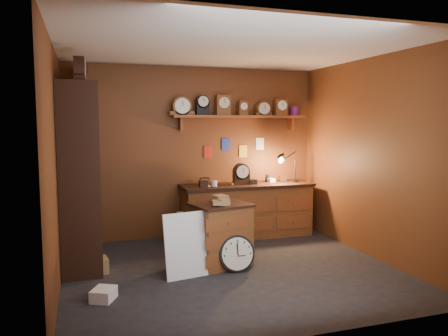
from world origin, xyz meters
TOP-DOWN VIEW (x-y plane):
  - floor at (0.00, 0.00)m, footprint 4.00×4.00m
  - room_shell at (0.04, 0.11)m, footprint 4.02×3.62m
  - shelving_unit at (-1.79, 0.98)m, footprint 0.47×1.60m
  - workbench at (0.77, 1.47)m, footprint 2.12×0.66m
  - low_cabinet at (-0.06, 0.24)m, footprint 0.82×0.74m
  - big_round_clock at (0.05, -0.06)m, footprint 0.45×0.16m
  - white_panel at (-0.56, -0.04)m, footprint 0.61×0.26m
  - mini_fridge at (-0.15, 1.39)m, footprint 0.43×0.45m
  - floor_box_a at (-1.62, 0.42)m, footprint 0.32×0.28m
  - floor_box_b at (-1.56, -0.47)m, footprint 0.30×0.32m
  - floor_box_c at (-0.14, 0.83)m, footprint 0.29×0.27m

SIDE VIEW (x-z plane):
  - floor at x=0.00m, z-range 0.00..0.00m
  - white_panel at x=-0.56m, z-range -0.39..0.39m
  - floor_box_b at x=-1.56m, z-range 0.00..0.13m
  - floor_box_c at x=-0.14m, z-range 0.00..0.18m
  - floor_box_a at x=-1.62m, z-range 0.00..0.18m
  - mini_fridge at x=-0.15m, z-range 0.00..0.44m
  - big_round_clock at x=0.05m, z-range -0.01..0.45m
  - low_cabinet at x=-0.06m, z-range -0.01..0.88m
  - workbench at x=0.77m, z-range -0.21..1.15m
  - shelving_unit at x=-1.79m, z-range -0.03..2.54m
  - room_shell at x=0.04m, z-range 0.37..3.08m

